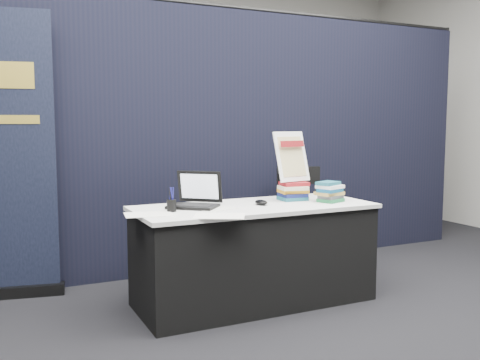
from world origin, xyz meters
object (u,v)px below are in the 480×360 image
object	(u,v)px
info_sign	(292,157)
stacking_chair	(308,214)
book_stack_tall	(293,191)
laptop	(191,199)
display_table	(254,254)
book_stack_short	(329,192)

from	to	relation	value
info_sign	stacking_chair	distance (m)	0.86
book_stack_tall	laptop	bearing A→B (deg)	178.14
book_stack_tall	stacking_chair	distance (m)	0.73
book_stack_tall	info_sign	xyz separation A→B (m)	(-0.00, 0.03, 0.27)
display_table	info_sign	distance (m)	0.83
laptop	stacking_chair	xyz separation A→B (m)	(1.31, 0.46, -0.28)
book_stack_tall	book_stack_short	distance (m)	0.29
display_table	laptop	world-z (taller)	laptop
book_stack_tall	display_table	bearing A→B (deg)	-166.84
display_table	stacking_chair	distance (m)	1.04
display_table	info_sign	world-z (taller)	info_sign
book_stack_tall	book_stack_short	size ratio (longest dim) A/B	1.08
book_stack_short	display_table	bearing A→B (deg)	170.29
laptop	book_stack_tall	bearing A→B (deg)	39.29
display_table	book_stack_short	xyz separation A→B (m)	(0.61, -0.10, 0.45)
laptop	book_stack_tall	size ratio (longest dim) A/B	1.94
laptop	display_table	bearing A→B (deg)	26.53
stacking_chair	book_stack_short	bearing A→B (deg)	-91.03
book_stack_tall	stacking_chair	size ratio (longest dim) A/B	0.25
book_stack_short	book_stack_tall	bearing A→B (deg)	136.94
display_table	book_stack_tall	xyz separation A→B (m)	(0.40, 0.09, 0.45)
book_stack_short	laptop	bearing A→B (deg)	168.14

